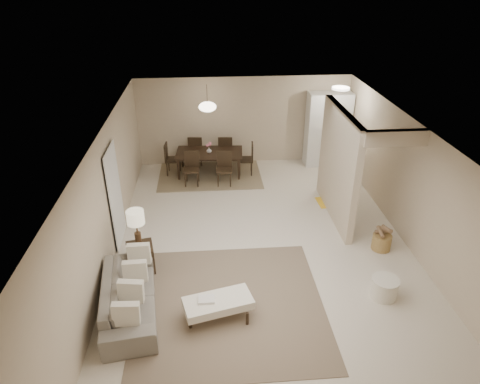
{
  "coord_description": "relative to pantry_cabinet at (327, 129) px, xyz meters",
  "views": [
    {
      "loc": [
        -1.06,
        -7.16,
        5.15
      ],
      "look_at": [
        -0.43,
        0.56,
        1.05
      ],
      "focal_mm": 32.0,
      "sensor_mm": 36.0,
      "label": 1
    }
  ],
  "objects": [
    {
      "name": "floor",
      "position": [
        -2.35,
        -4.15,
        -1.05
      ],
      "size": [
        9.0,
        9.0,
        0.0
      ],
      "primitive_type": "plane",
      "color": "beige",
      "rests_on": "ground"
    },
    {
      "name": "ceiling",
      "position": [
        -2.35,
        -4.15,
        1.45
      ],
      "size": [
        9.0,
        9.0,
        0.0
      ],
      "primitive_type": "plane",
      "rotation": [
        3.14,
        0.0,
        0.0
      ],
      "color": "white",
      "rests_on": "back_wall"
    },
    {
      "name": "back_wall",
      "position": [
        -2.35,
        0.35,
        0.2
      ],
      "size": [
        6.0,
        0.0,
        6.0
      ],
      "primitive_type": "plane",
      "rotation": [
        1.57,
        0.0,
        0.0
      ],
      "color": "#C4AE94",
      "rests_on": "floor"
    },
    {
      "name": "left_wall",
      "position": [
        -5.35,
        -4.15,
        0.2
      ],
      "size": [
        0.0,
        9.0,
        9.0
      ],
      "primitive_type": "plane",
      "rotation": [
        1.57,
        0.0,
        1.57
      ],
      "color": "#C4AE94",
      "rests_on": "floor"
    },
    {
      "name": "right_wall",
      "position": [
        0.65,
        -4.15,
        0.2
      ],
      "size": [
        0.0,
        9.0,
        9.0
      ],
      "primitive_type": "plane",
      "rotation": [
        1.57,
        0.0,
        -1.57
      ],
      "color": "#C4AE94",
      "rests_on": "floor"
    },
    {
      "name": "partition",
      "position": [
        -0.55,
        -2.9,
        0.2
      ],
      "size": [
        0.15,
        2.5,
        2.5
      ],
      "primitive_type": "cube",
      "color": "#C4AE94",
      "rests_on": "floor"
    },
    {
      "name": "doorway",
      "position": [
        -5.32,
        -3.55,
        -0.03
      ],
      "size": [
        0.04,
        0.9,
        2.04
      ],
      "primitive_type": "cube",
      "color": "black",
      "rests_on": "floor"
    },
    {
      "name": "pantry_cabinet",
      "position": [
        0.0,
        0.0,
        0.0
      ],
      "size": [
        1.2,
        0.55,
        2.1
      ],
      "primitive_type": "cube",
      "color": "white",
      "rests_on": "floor"
    },
    {
      "name": "flush_light",
      "position": [
        -0.05,
        -0.95,
        1.41
      ],
      "size": [
        0.44,
        0.44,
        0.05
      ],
      "primitive_type": "cylinder",
      "color": "white",
      "rests_on": "ceiling"
    },
    {
      "name": "living_rug",
      "position": [
        -3.14,
        -5.73,
        -1.04
      ],
      "size": [
        3.2,
        3.2,
        0.01
      ],
      "primitive_type": "cube",
      "color": "brown",
      "rests_on": "floor"
    },
    {
      "name": "sofa",
      "position": [
        -4.8,
        -5.73,
        -0.74
      ],
      "size": [
        2.22,
        1.1,
        0.62
      ],
      "primitive_type": "imported",
      "rotation": [
        0.0,
        0.0,
        1.7
      ],
      "color": "slate",
      "rests_on": "floor"
    },
    {
      "name": "ottoman_bench",
      "position": [
        -3.34,
        -6.03,
        -0.73
      ],
      "size": [
        1.19,
        0.76,
        0.4
      ],
      "rotation": [
        0.0,
        0.0,
        0.25
      ],
      "color": "white",
      "rests_on": "living_rug"
    },
    {
      "name": "side_table",
      "position": [
        -4.75,
        -4.62,
        -0.78
      ],
      "size": [
        0.57,
        0.57,
        0.53
      ],
      "primitive_type": "cube",
      "rotation": [
        0.0,
        0.0,
        0.19
      ],
      "color": "black",
      "rests_on": "floor"
    },
    {
      "name": "table_lamp",
      "position": [
        -4.75,
        -4.62,
        0.04
      ],
      "size": [
        0.32,
        0.32,
        0.76
      ],
      "color": "#4E3621",
      "rests_on": "side_table"
    },
    {
      "name": "round_pouf",
      "position": [
        -0.43,
        -5.73,
        -0.87
      ],
      "size": [
        0.48,
        0.48,
        0.37
      ],
      "primitive_type": "cylinder",
      "color": "white",
      "rests_on": "floor"
    },
    {
      "name": "wicker_basket",
      "position": [
        0.06,
        -4.33,
        -0.89
      ],
      "size": [
        0.43,
        0.43,
        0.33
      ],
      "primitive_type": "cylinder",
      "rotation": [
        0.0,
        0.0,
        0.11
      ],
      "color": "olive",
      "rests_on": "floor"
    },
    {
      "name": "dining_rug",
      "position": [
        -3.37,
        -0.45,
        -1.04
      ],
      "size": [
        2.8,
        2.1,
        0.01
      ],
      "primitive_type": "cube",
      "color": "#806E4F",
      "rests_on": "floor"
    },
    {
      "name": "dining_table",
      "position": [
        -3.37,
        -0.45,
        -0.73
      ],
      "size": [
        1.88,
        1.14,
        0.63
      ],
      "primitive_type": "imported",
      "rotation": [
        0.0,
        0.0,
        -0.08
      ],
      "color": "black",
      "rests_on": "dining_rug"
    },
    {
      "name": "dining_chairs",
      "position": [
        -3.37,
        -0.45,
        -0.6
      ],
      "size": [
        2.42,
        1.82,
        0.89
      ],
      "color": "black",
      "rests_on": "dining_rug"
    },
    {
      "name": "vase",
      "position": [
        -3.37,
        -0.45,
        -0.34
      ],
      "size": [
        0.16,
        0.16,
        0.15
      ],
      "primitive_type": "imported",
      "rotation": [
        0.0,
        0.0,
        -0.14
      ],
      "color": "white",
      "rests_on": "dining_table"
    },
    {
      "name": "yellow_mat",
      "position": [
        -0.3,
        -2.32,
        -1.04
      ],
      "size": [
        0.94,
        0.61,
        0.01
      ],
      "primitive_type": "cube",
      "rotation": [
        0.0,
        0.0,
        0.05
      ],
      "color": "yellow",
      "rests_on": "floor"
    },
    {
      "name": "pendant_light",
      "position": [
        -3.37,
        -0.45,
        0.87
      ],
      "size": [
        0.46,
        0.46,
        0.71
      ],
      "color": "#4E3621",
      "rests_on": "ceiling"
    }
  ]
}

